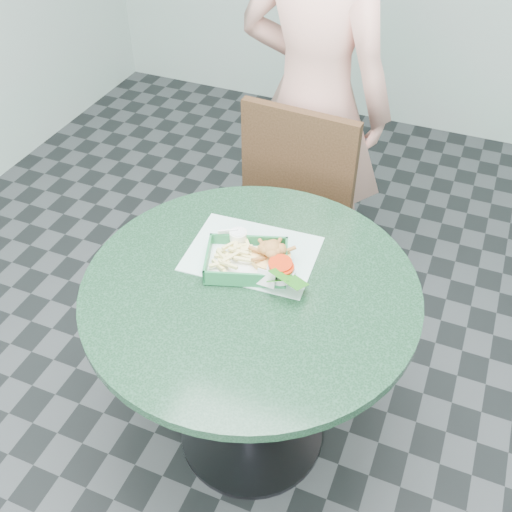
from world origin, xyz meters
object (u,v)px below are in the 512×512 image
at_px(cafe_table, 251,329).
at_px(crab_sandwich, 271,263).
at_px(food_basket, 247,268).
at_px(sauce_ramekin, 248,239).
at_px(diner_person, 315,71).
at_px(dining_chair, 286,217).

xyz_separation_m(cafe_table, crab_sandwich, (0.03, 0.08, 0.22)).
height_order(food_basket, sauce_ramekin, sauce_ramekin).
bearing_deg(diner_person, dining_chair, 100.47).
bearing_deg(crab_sandwich, food_basket, -167.51).
bearing_deg(diner_person, cafe_table, 106.28).
relative_size(crab_sandwich, sauce_ramekin, 2.21).
height_order(dining_chair, crab_sandwich, dining_chair).
relative_size(dining_chair, crab_sandwich, 7.93).
bearing_deg(food_basket, dining_chair, 97.72).
xyz_separation_m(cafe_table, dining_chair, (-0.11, 0.62, -0.05)).
height_order(diner_person, crab_sandwich, diner_person).
bearing_deg(cafe_table, food_basket, 121.51).
bearing_deg(crab_sandwich, sauce_ramekin, 145.51).
distance_m(cafe_table, crab_sandwich, 0.24).
bearing_deg(cafe_table, crab_sandwich, 67.89).
xyz_separation_m(dining_chair, sauce_ramekin, (0.04, -0.47, 0.27)).
height_order(dining_chair, sauce_ramekin, dining_chair).
bearing_deg(cafe_table, dining_chair, 100.44).
bearing_deg(diner_person, food_basket, 104.28).
bearing_deg(food_basket, crab_sandwich, 12.49).
xyz_separation_m(food_basket, sauce_ramekin, (-0.03, 0.09, 0.03)).
relative_size(cafe_table, sauce_ramekin, 18.34).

